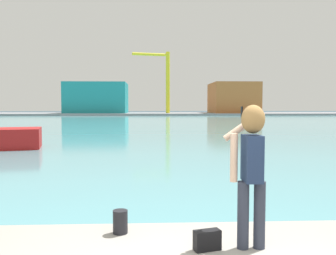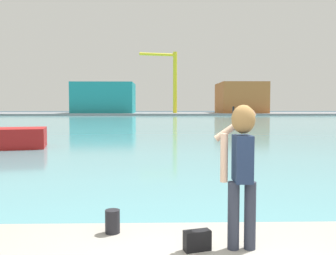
{
  "view_description": "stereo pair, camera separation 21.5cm",
  "coord_description": "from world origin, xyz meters",
  "px_view_note": "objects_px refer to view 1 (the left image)",
  "views": [
    {
      "loc": [
        -0.67,
        -3.27,
        2.26
      ],
      "look_at": [
        -0.22,
        6.47,
        1.69
      ],
      "focal_mm": 38.89,
      "sensor_mm": 36.0,
      "label": 1
    },
    {
      "loc": [
        -0.45,
        -3.28,
        2.26
      ],
      "look_at": [
        -0.22,
        6.47,
        1.69
      ],
      "focal_mm": 38.89,
      "sensor_mm": 36.0,
      "label": 2
    }
  ],
  "objects_px": {
    "warehouse_right": "(233,98)",
    "person_photographer": "(251,161)",
    "handbag": "(207,240)",
    "warehouse_left": "(97,98)",
    "harbor_bollard": "(120,222)",
    "port_crane": "(164,76)"
  },
  "relations": [
    {
      "from": "warehouse_right",
      "to": "person_photographer",
      "type": "bearing_deg",
      "value": -102.63
    },
    {
      "from": "handbag",
      "to": "person_photographer",
      "type": "bearing_deg",
      "value": 3.47
    },
    {
      "from": "warehouse_left",
      "to": "person_photographer",
      "type": "bearing_deg",
      "value": -80.5
    },
    {
      "from": "warehouse_left",
      "to": "harbor_bollard",
      "type": "bearing_deg",
      "value": -81.44
    },
    {
      "from": "port_crane",
      "to": "warehouse_right",
      "type": "bearing_deg",
      "value": 8.51
    },
    {
      "from": "person_photographer",
      "to": "warehouse_right",
      "type": "distance_m",
      "value": 92.88
    },
    {
      "from": "person_photographer",
      "to": "warehouse_right",
      "type": "bearing_deg",
      "value": -11.83
    },
    {
      "from": "port_crane",
      "to": "harbor_bollard",
      "type": "bearing_deg",
      "value": -92.4
    },
    {
      "from": "warehouse_right",
      "to": "port_crane",
      "type": "relative_size",
      "value": 0.9
    },
    {
      "from": "person_photographer",
      "to": "handbag",
      "type": "distance_m",
      "value": 1.08
    },
    {
      "from": "handbag",
      "to": "harbor_bollard",
      "type": "xyz_separation_m",
      "value": [
        -1.09,
        0.62,
        0.04
      ]
    },
    {
      "from": "person_photographer",
      "to": "harbor_bollard",
      "type": "height_order",
      "value": "person_photographer"
    },
    {
      "from": "person_photographer",
      "to": "port_crane",
      "type": "distance_m",
      "value": 88.25
    },
    {
      "from": "warehouse_left",
      "to": "handbag",
      "type": "bearing_deg",
      "value": -80.83
    },
    {
      "from": "harbor_bollard",
      "to": "warehouse_left",
      "type": "height_order",
      "value": "warehouse_left"
    },
    {
      "from": "person_photographer",
      "to": "warehouse_left",
      "type": "height_order",
      "value": "warehouse_left"
    },
    {
      "from": "warehouse_left",
      "to": "port_crane",
      "type": "distance_m",
      "value": 18.2
    },
    {
      "from": "warehouse_right",
      "to": "port_crane",
      "type": "xyz_separation_m",
      "value": [
        -18.27,
        -2.73,
        5.36
      ]
    },
    {
      "from": "warehouse_left",
      "to": "warehouse_right",
      "type": "distance_m",
      "value": 35.45
    },
    {
      "from": "harbor_bollard",
      "to": "warehouse_left",
      "type": "distance_m",
      "value": 90.94
    },
    {
      "from": "person_photographer",
      "to": "harbor_bollard",
      "type": "xyz_separation_m",
      "value": [
        -1.62,
        0.59,
        -0.91
      ]
    },
    {
      "from": "harbor_bollard",
      "to": "port_crane",
      "type": "xyz_separation_m",
      "value": [
        3.66,
        87.26,
        9.03
      ]
    }
  ]
}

